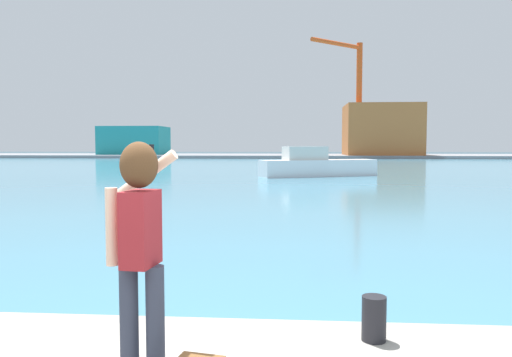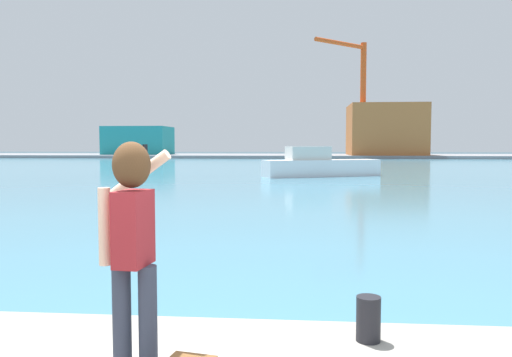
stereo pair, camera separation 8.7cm
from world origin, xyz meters
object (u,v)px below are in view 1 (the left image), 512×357
at_px(harbor_bollard, 374,318).
at_px(warehouse_left, 134,141).
at_px(port_crane, 354,87).
at_px(warehouse_right, 381,130).
at_px(boat_moored, 316,165).
at_px(person_photographer, 140,233).

xyz_separation_m(harbor_bollard, warehouse_left, (-31.36, 90.16, 2.29)).
bearing_deg(harbor_bollard, port_crane, 83.77).
bearing_deg(warehouse_left, warehouse_right, -2.69).
distance_m(warehouse_left, warehouse_right, 45.98).
bearing_deg(boat_moored, person_photographer, -118.39).
distance_m(warehouse_right, port_crane, 9.97).
xyz_separation_m(warehouse_right, port_crane, (-5.40, -4.45, 7.10)).
distance_m(harbor_bollard, port_crane, 84.80).
distance_m(warehouse_left, port_crane, 41.99).
bearing_deg(harbor_bollard, boat_moored, 88.60).
xyz_separation_m(boat_moored, warehouse_right, (13.71, 54.54, 4.16)).
height_order(person_photographer, port_crane, port_crane).
bearing_deg(warehouse_left, port_crane, -9.27).
bearing_deg(person_photographer, boat_moored, 2.37).
distance_m(harbor_bollard, boat_moored, 33.48).
bearing_deg(person_photographer, port_crane, -0.61).
distance_m(person_photographer, boat_moored, 34.36).
bearing_deg(port_crane, harbor_bollard, -96.23).
height_order(harbor_bollard, warehouse_right, warehouse_right).
xyz_separation_m(harbor_bollard, boat_moored, (0.82, 33.47, -0.03)).
bearing_deg(port_crane, boat_moored, -99.42).
relative_size(warehouse_left, port_crane, 0.62).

